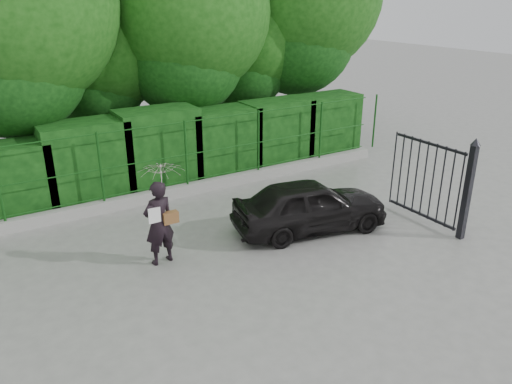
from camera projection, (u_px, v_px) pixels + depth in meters
ground at (262, 269)px, 10.13m from camera, size 80.00×80.00×0.00m
kerb at (175, 192)px, 13.64m from camera, size 14.00×0.25×0.30m
fence at (180, 154)px, 13.36m from camera, size 14.13×0.06×1.80m
hedge at (159, 151)px, 14.10m from camera, size 14.20×1.20×2.26m
trees at (159, 14)px, 15.10m from camera, size 17.10×6.15×8.08m
gate at (450, 183)px, 11.34m from camera, size 0.22×2.33×2.36m
woman at (161, 200)px, 9.95m from camera, size 0.96×0.93×2.11m
car at (310, 205)px, 11.59m from camera, size 3.84×2.14×1.24m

